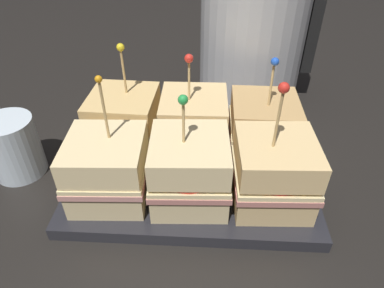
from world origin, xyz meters
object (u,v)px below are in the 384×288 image
at_px(sandwich_front_left, 108,169).
at_px(sandwich_front_center, 188,171).
at_px(kettle_steel, 252,36).
at_px(sandwich_front_right, 273,173).
at_px(drinking_glass, 14,147).
at_px(sandwich_back_left, 125,122).
at_px(sandwich_back_right, 263,127).
at_px(serving_platter, 192,175).
at_px(sandwich_back_center, 194,125).

xyz_separation_m(sandwich_front_left, sandwich_front_center, (0.10, 0.00, 0.00)).
xyz_separation_m(sandwich_front_left, kettle_steel, (0.20, 0.30, 0.06)).
xyz_separation_m(sandwich_front_right, drinking_glass, (-0.36, 0.05, -0.02)).
xyz_separation_m(sandwich_front_left, drinking_glass, (-0.15, 0.06, -0.02)).
distance_m(sandwich_back_left, sandwich_back_right, 0.20).
bearing_deg(sandwich_back_right, sandwich_front_left, -153.17).
bearing_deg(sandwich_back_left, drinking_glass, -163.84).
distance_m(sandwich_back_right, drinking_glass, 0.36).
height_order(serving_platter, sandwich_back_right, sandwich_back_right).
bearing_deg(sandwich_back_center, sandwich_back_right, 1.02).
bearing_deg(serving_platter, sandwich_front_left, -153.38).
bearing_deg(sandwich_back_right, sandwich_front_right, -89.12).
height_order(sandwich_back_center, drinking_glass, sandwich_back_center).
bearing_deg(kettle_steel, sandwich_front_center, -107.90).
bearing_deg(sandwich_back_right, sandwich_back_left, -179.64).
bearing_deg(sandwich_front_center, sandwich_back_center, 88.80).
distance_m(serving_platter, sandwich_front_left, 0.13).
bearing_deg(sandwich_back_center, serving_platter, -90.66).
bearing_deg(sandwich_front_right, kettle_steel, 91.16).
bearing_deg(sandwich_front_right, sandwich_back_right, 90.88).
bearing_deg(sandwich_back_center, sandwich_front_left, -135.51).
bearing_deg(serving_platter, sandwich_back_right, 27.05).
bearing_deg(drinking_glass, sandwich_front_center, -12.57).
bearing_deg(kettle_steel, serving_platter, -110.91).
distance_m(sandwich_back_left, kettle_steel, 0.29).
height_order(sandwich_front_left, kettle_steel, kettle_steel).
relative_size(sandwich_front_right, sandwich_back_right, 1.11).
distance_m(sandwich_front_left, sandwich_back_center, 0.14).
bearing_deg(drinking_glass, sandwich_front_left, -20.32).
height_order(sandwich_front_right, sandwich_back_center, sandwich_front_right).
distance_m(sandwich_back_left, drinking_glass, 0.16).
bearing_deg(sandwich_back_center, sandwich_back_left, 179.72).
bearing_deg(sandwich_front_center, sandwich_back_left, 134.78).
bearing_deg(sandwich_back_left, kettle_steel, 45.50).
relative_size(sandwich_front_left, sandwich_front_right, 0.98).
xyz_separation_m(serving_platter, kettle_steel, (0.10, 0.25, 0.11)).
xyz_separation_m(sandwich_back_center, kettle_steel, (0.10, 0.20, 0.06)).
relative_size(sandwich_back_right, drinking_glass, 1.72).
relative_size(kettle_steel, drinking_glass, 3.02).
height_order(serving_platter, kettle_steel, kettle_steel).
xyz_separation_m(sandwich_back_left, drinking_glass, (-0.15, -0.04, -0.02)).
xyz_separation_m(sandwich_front_left, sandwich_front_right, (0.20, 0.00, 0.00)).
distance_m(sandwich_front_left, sandwich_back_right, 0.23).
distance_m(sandwich_front_center, sandwich_back_left, 0.14).
distance_m(sandwich_front_right, drinking_glass, 0.36).
relative_size(serving_platter, sandwich_back_left, 2.07).
height_order(sandwich_front_center, kettle_steel, kettle_steel).
relative_size(sandwich_front_left, sandwich_front_center, 1.11).
height_order(serving_platter, sandwich_front_left, sandwich_front_left).
distance_m(serving_platter, sandwich_front_right, 0.13).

